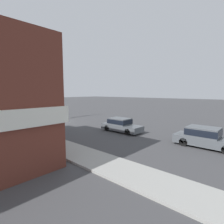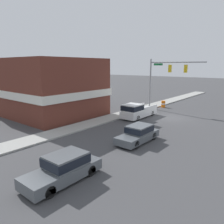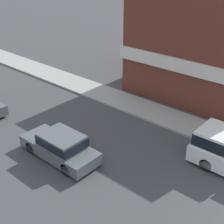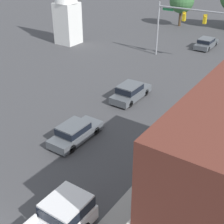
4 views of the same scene
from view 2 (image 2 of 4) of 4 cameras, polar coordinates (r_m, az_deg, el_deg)
ground_plane at (r=28.57m, az=14.88°, el=-1.49°), size 200.00×200.00×0.00m
sidewalk_curb at (r=31.25m, az=5.35°, el=0.14°), size 2.40×60.00×0.14m
near_signal_assembly at (r=32.45m, az=13.85°, el=9.81°), size 8.04×0.49×7.44m
car_lead at (r=19.06m, az=6.90°, el=-5.55°), size 1.76×4.54×1.45m
car_second_ahead at (r=13.14m, az=-12.41°, el=-13.89°), size 1.84×4.70×1.55m
pickup_truck_parked at (r=27.61m, az=6.48°, el=0.34°), size 2.04×5.65×1.88m
construction_barrel at (r=35.44m, az=13.24°, el=2.03°), size 0.65×0.65×1.04m
corner_brick_building at (r=30.40m, az=-15.94°, el=6.16°), size 12.59×10.71×7.38m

